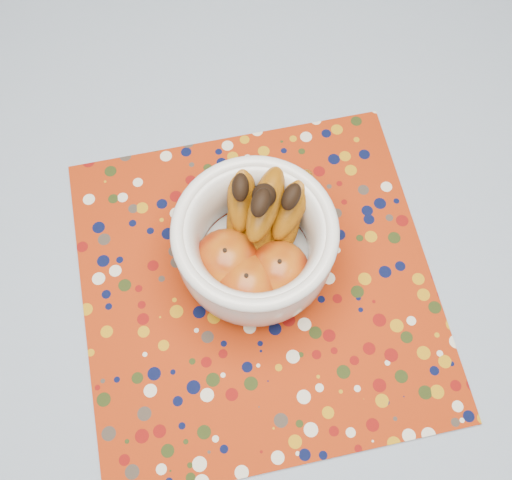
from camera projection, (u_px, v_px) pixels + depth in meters
table at (277, 257)px, 0.87m from camera, size 1.20×1.20×0.75m
tablecloth at (279, 236)px, 0.79m from camera, size 1.32×1.32×0.01m
placemat at (258, 285)px, 0.76m from camera, size 0.59×0.59×0.00m
fruit_bowl at (256, 241)px, 0.71m from camera, size 0.19×0.20×0.16m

